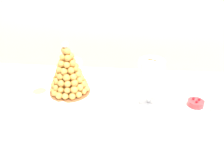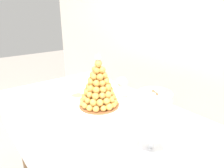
{
  "view_description": "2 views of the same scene",
  "coord_description": "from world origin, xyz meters",
  "views": [
    {
      "loc": [
        0.15,
        -1.09,
        1.49
      ],
      "look_at": [
        0.05,
        -0.02,
        0.89
      ],
      "focal_mm": 36.31,
      "sensor_mm": 36.0,
      "label": 1
    },
    {
      "loc": [
        0.71,
        -0.6,
        1.34
      ],
      "look_at": [
        -0.09,
        0.04,
        0.97
      ],
      "focal_mm": 32.83,
      "sensor_mm": 36.0,
      "label": 2
    }
  ],
  "objects": [
    {
      "name": "buffet_table",
      "position": [
        0.0,
        0.0,
        0.7
      ],
      "size": [
        1.74,
        0.81,
        0.79
      ],
      "color": "brown",
      "rests_on": "ground_plane"
    },
    {
      "name": "dessert_cup_centre",
      "position": [
        -0.19,
        -0.18,
        0.82
      ],
      "size": [
        0.05,
        0.05,
        0.06
      ],
      "color": "silver",
      "rests_on": "serving_tray"
    },
    {
      "name": "backdrop_wall",
      "position": [
        0.0,
        0.91,
        1.25
      ],
      "size": [
        4.8,
        0.1,
        2.5
      ],
      "primitive_type": "cube",
      "color": "silver",
      "rests_on": "ground_plane"
    },
    {
      "name": "dessert_cup_mid_right",
      "position": [
        -0.09,
        -0.18,
        0.82
      ],
      "size": [
        0.05,
        0.05,
        0.05
      ],
      "color": "silver",
      "rests_on": "serving_tray"
    },
    {
      "name": "wine_glass",
      "position": [
        -0.2,
        0.2,
        0.91
      ],
      "size": [
        0.07,
        0.07,
        0.16
      ],
      "color": "silver",
      "rests_on": "buffet_table"
    },
    {
      "name": "croquembouche",
      "position": [
        -0.21,
        0.03,
        0.92
      ],
      "size": [
        0.24,
        0.24,
        0.31
      ],
      "color": "brown",
      "rests_on": "serving_tray"
    },
    {
      "name": "macaron_goblet",
      "position": [
        0.25,
        -0.03,
        0.95
      ],
      "size": [
        0.14,
        0.13,
        0.27
      ],
      "color": "white",
      "rests_on": "buffet_table"
    },
    {
      "name": "serving_tray",
      "position": [
        -0.19,
        -0.05,
        0.79
      ],
      "size": [
        0.55,
        0.38,
        0.02
      ],
      "color": "white",
      "rests_on": "buffet_table"
    },
    {
      "name": "dessert_cup_mid_left",
      "position": [
        -0.29,
        -0.18,
        0.82
      ],
      "size": [
        0.05,
        0.05,
        0.05
      ],
      "color": "silver",
      "rests_on": "serving_tray"
    },
    {
      "name": "creme_brulee_ramekin",
      "position": [
        -0.37,
        -0.02,
        0.81
      ],
      "size": [
        0.08,
        0.08,
        0.03
      ],
      "color": "white",
      "rests_on": "serving_tray"
    },
    {
      "name": "dessert_cup_right",
      "position": [
        0.01,
        -0.16,
        0.82
      ],
      "size": [
        0.05,
        0.05,
        0.06
      ],
      "color": "silver",
      "rests_on": "serving_tray"
    },
    {
      "name": "dessert_cup_left",
      "position": [
        -0.39,
        -0.18,
        0.82
      ],
      "size": [
        0.06,
        0.06,
        0.05
      ],
      "color": "silver",
      "rests_on": "serving_tray"
    }
  ]
}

